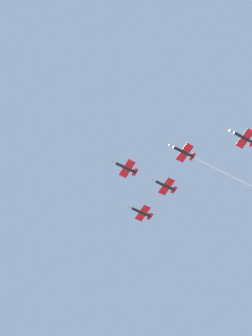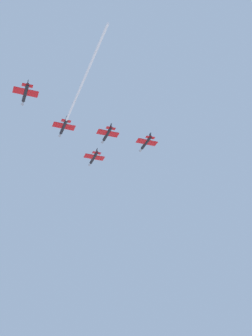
{
  "view_description": "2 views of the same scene",
  "coord_description": "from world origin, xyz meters",
  "px_view_note": "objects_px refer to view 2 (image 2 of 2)",
  "views": [
    {
      "loc": [
        -70.99,
        71.0,
        3.8
      ],
      "look_at": [
        -1.57,
        -1.01,
        175.48
      ],
      "focal_mm": 48.5,
      "sensor_mm": 36.0,
      "label": 1
    },
    {
      "loc": [
        -98.18,
        -151.86,
        72.43
      ],
      "look_at": [
        12.36,
        -6.91,
        172.12
      ],
      "focal_mm": 48.4,
      "sensor_mm": 36.0,
      "label": 2
    }
  ],
  "objects_px": {
    "jet_port_inner": "(75,100)",
    "jet_port_outer": "(107,134)",
    "jet_starboard_inner": "(146,143)",
    "jet_starboard_outer": "(25,93)",
    "jet_lead": "(94,158)"
  },
  "relations": [
    {
      "from": "jet_lead",
      "to": "jet_starboard_inner",
      "type": "bearing_deg",
      "value": -45.0
    },
    {
      "from": "jet_port_outer",
      "to": "jet_starboard_inner",
      "type": "bearing_deg",
      "value": 5.71
    },
    {
      "from": "jet_port_inner",
      "to": "jet_port_outer",
      "type": "relative_size",
      "value": 5.0
    },
    {
      "from": "jet_port_inner",
      "to": "jet_port_outer",
      "type": "distance_m",
      "value": 25.52
    },
    {
      "from": "jet_starboard_inner",
      "to": "jet_starboard_outer",
      "type": "bearing_deg",
      "value": -161.57
    },
    {
      "from": "jet_starboard_inner",
      "to": "jet_port_outer",
      "type": "relative_size",
      "value": 1.0
    },
    {
      "from": "jet_port_outer",
      "to": "jet_port_inner",
      "type": "bearing_deg",
      "value": -136.02
    },
    {
      "from": "jet_starboard_inner",
      "to": "jet_starboard_outer",
      "type": "height_order",
      "value": "jet_starboard_inner"
    },
    {
      "from": "jet_port_outer",
      "to": "jet_lead",
      "type": "bearing_deg",
      "value": 90.0
    },
    {
      "from": "jet_starboard_outer",
      "to": "jet_lead",
      "type": "bearing_deg",
      "value": 45.0
    },
    {
      "from": "jet_port_outer",
      "to": "jet_starboard_outer",
      "type": "xyz_separation_m",
      "value": [
        -39.99,
        -4.75,
        -0.42
      ]
    },
    {
      "from": "jet_lead",
      "to": "jet_port_inner",
      "type": "distance_m",
      "value": 42.14
    },
    {
      "from": "jet_port_inner",
      "to": "jet_port_outer",
      "type": "xyz_separation_m",
      "value": [
        22.83,
        11.39,
        -0.51
      ]
    },
    {
      "from": "jet_port_outer",
      "to": "jet_starboard_outer",
      "type": "distance_m",
      "value": 40.27
    },
    {
      "from": "jet_lead",
      "to": "jet_starboard_outer",
      "type": "bearing_deg",
      "value": -135.0
    }
  ]
}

